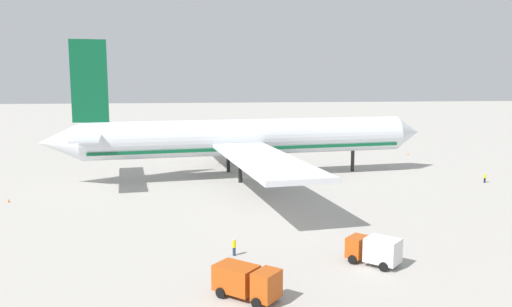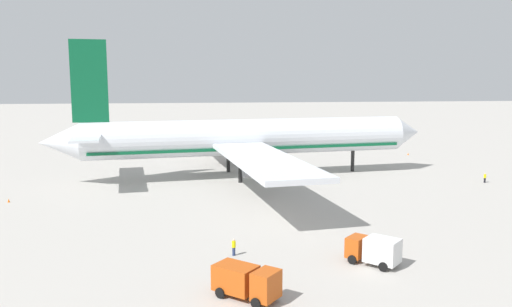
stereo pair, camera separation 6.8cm
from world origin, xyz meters
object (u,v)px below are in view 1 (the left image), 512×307
object	(u,v)px
ground_worker_0	(485,178)
traffic_cone_0	(9,201)
ground_worker_5	(234,247)
service_truck_3	(375,249)
airliner	(243,138)
traffic_cone_1	(408,154)
service_truck_0	(246,281)
baggage_cart_1	(206,144)

from	to	relation	value
ground_worker_0	traffic_cone_0	bearing A→B (deg)	-176.92
ground_worker_5	traffic_cone_0	distance (m)	41.14
service_truck_3	airliner	bearing A→B (deg)	99.56
airliner	traffic_cone_0	distance (m)	40.12
ground_worker_5	traffic_cone_1	world-z (taller)	ground_worker_5
service_truck_3	traffic_cone_1	size ratio (longest dim) A/B	9.51
service_truck_3	ground_worker_5	size ratio (longest dim) A/B	2.94
service_truck_0	baggage_cart_1	distance (m)	96.26
service_truck_0	ground_worker_0	distance (m)	62.77
service_truck_3	baggage_cart_1	distance (m)	91.16
ground_worker_0	traffic_cone_0	size ratio (longest dim) A/B	3.12
service_truck_0	airliner	bearing A→B (deg)	84.21
airliner	baggage_cart_1	world-z (taller)	airliner
ground_worker_0	traffic_cone_1	world-z (taller)	ground_worker_0
service_truck_0	baggage_cart_1	size ratio (longest dim) A/B	1.69
service_truck_3	service_truck_0	bearing A→B (deg)	-155.57
service_truck_3	ground_worker_0	size ratio (longest dim) A/B	3.05
service_truck_3	traffic_cone_1	world-z (taller)	service_truck_3
baggage_cart_1	traffic_cone_0	xyz separation A→B (m)	(-31.17, -58.69, -0.56)
baggage_cart_1	ground_worker_0	world-z (taller)	ground_worker_0
baggage_cart_1	ground_worker_0	bearing A→B (deg)	-49.44
airliner	traffic_cone_1	xyz separation A→B (m)	(42.11, 21.73, -6.94)
airliner	traffic_cone_1	size ratio (longest dim) A/B	137.74
service_truck_3	ground_worker_5	distance (m)	14.09
airliner	ground_worker_0	size ratio (longest dim) A/B	44.10
service_truck_0	service_truck_3	bearing A→B (deg)	24.43
traffic_cone_1	ground_worker_0	bearing A→B (deg)	-91.11
ground_worker_5	traffic_cone_1	distance (m)	80.08
airliner	service_truck_0	world-z (taller)	airliner
ground_worker_0	ground_worker_5	size ratio (longest dim) A/B	0.97
service_truck_0	ground_worker_0	bearing A→B (deg)	41.70
airliner	ground_worker_5	world-z (taller)	airliner
airliner	service_truck_3	distance (m)	48.03
service_truck_3	ground_worker_0	distance (m)	49.00
ground_worker_0	traffic_cone_1	size ratio (longest dim) A/B	3.12
ground_worker_5	traffic_cone_0	size ratio (longest dim) A/B	3.23
service_truck_0	traffic_cone_1	xyz separation A→B (m)	(47.50, 74.80, -1.25)
baggage_cart_1	traffic_cone_1	world-z (taller)	baggage_cart_1
airliner	ground_worker_0	world-z (taller)	airliner
service_truck_0	traffic_cone_1	size ratio (longest dim) A/B	10.44
baggage_cart_1	ground_worker_5	world-z (taller)	ground_worker_5
traffic_cone_0	traffic_cone_1	bearing A→B (deg)	25.38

